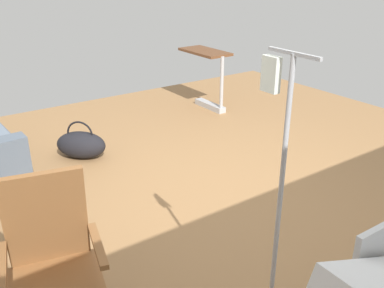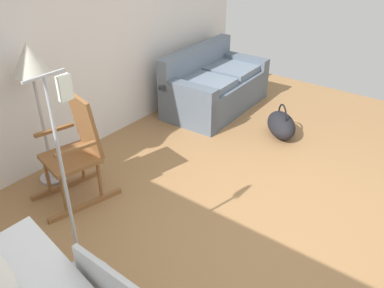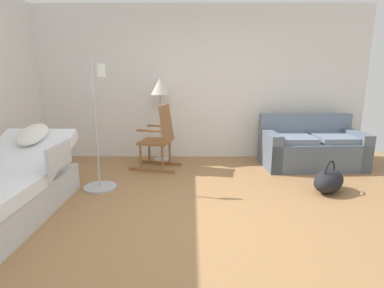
{
  "view_description": "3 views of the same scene",
  "coord_description": "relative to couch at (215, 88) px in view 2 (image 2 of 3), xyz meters",
  "views": [
    {
      "loc": [
        -2.58,
        2.18,
        2.03
      ],
      "look_at": [
        0.07,
        0.35,
        0.63
      ],
      "focal_mm": 39.69,
      "sensor_mm": 36.0,
      "label": 1
    },
    {
      "loc": [
        -2.6,
        -1.12,
        2.48
      ],
      "look_at": [
        -0.14,
        0.76,
        0.69
      ],
      "focal_mm": 37.63,
      "sensor_mm": 36.0,
      "label": 2
    },
    {
      "loc": [
        -0.14,
        -3.03,
        1.53
      ],
      "look_at": [
        -0.13,
        0.74,
        0.65
      ],
      "focal_mm": 28.24,
      "sensor_mm": 36.0,
      "label": 3
    }
  ],
  "objects": [
    {
      "name": "rocking_chair",
      "position": [
        -2.53,
        -0.14,
        0.2
      ],
      "size": [
        0.85,
        0.63,
        1.05
      ],
      "color": "brown",
      "rests_on": "ground"
    },
    {
      "name": "ground_plane",
      "position": [
        -1.86,
        -1.89,
        -0.31
      ],
      "size": [
        7.24,
        7.24,
        0.0
      ],
      "primitive_type": "plane",
      "color": "#9E7247"
    },
    {
      "name": "duffel_bag",
      "position": [
        -0.19,
        -1.16,
        -0.15
      ],
      "size": [
        0.62,
        0.62,
        0.43
      ],
      "color": "black",
      "rests_on": "ground"
    },
    {
      "name": "floor_lamp",
      "position": [
        -2.55,
        0.32,
        0.92
      ],
      "size": [
        0.34,
        0.34,
        1.48
      ],
      "color": "#B2B5BA",
      "rests_on": "ground"
    },
    {
      "name": "couch",
      "position": [
        0.0,
        0.0,
        0.0
      ],
      "size": [
        1.64,
        0.92,
        0.85
      ],
      "color": "slate",
      "rests_on": "ground"
    },
    {
      "name": "iv_pole",
      "position": [
        -3.25,
        -1.04,
        -0.06
      ],
      "size": [
        0.44,
        0.44,
        1.69
      ],
      "color": "#B2B5BA",
      "rests_on": "ground"
    },
    {
      "name": "back_wall",
      "position": [
        -1.86,
        0.64,
        1.04
      ],
      "size": [
        5.99,
        0.1,
        2.7
      ],
      "primitive_type": "cube",
      "color": "white",
      "rests_on": "ground"
    }
  ]
}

